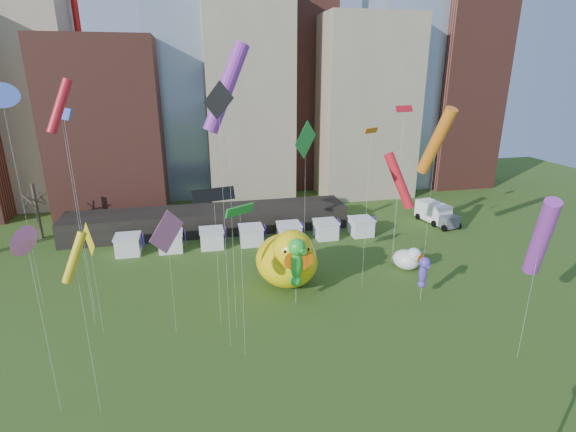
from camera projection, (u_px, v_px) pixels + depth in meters
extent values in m
cube|color=gray|center=(26.00, 72.00, 66.91)|extent=(14.00, 12.00, 42.00)
cube|color=brown|center=(108.00, 127.00, 66.35)|extent=(16.00, 14.00, 26.00)
cube|color=#8C9EB2|center=(182.00, 31.00, 71.60)|extent=(12.00, 12.00, 55.00)
cube|color=gray|center=(247.00, 97.00, 73.27)|extent=(14.00, 14.00, 34.00)
cube|color=gray|center=(362.00, 108.00, 76.14)|extent=(16.00, 14.00, 30.00)
cube|color=#8C9EB2|center=(408.00, 55.00, 79.03)|extent=(14.00, 12.00, 48.00)
cube|color=brown|center=(459.00, 89.00, 81.12)|extent=(12.00, 12.00, 36.00)
cube|color=black|center=(209.00, 220.00, 59.87)|extent=(38.00, 6.00, 3.20)
cube|color=white|center=(128.00, 245.00, 52.43)|extent=(2.80, 2.80, 2.20)
cube|color=red|center=(143.00, 240.00, 52.64)|extent=(0.08, 1.40, 1.60)
cube|color=white|center=(171.00, 242.00, 53.45)|extent=(2.80, 2.80, 2.20)
cube|color=red|center=(185.00, 237.00, 53.66)|extent=(0.08, 1.40, 1.60)
cube|color=white|center=(212.00, 239.00, 54.47)|extent=(2.80, 2.80, 2.20)
cube|color=red|center=(226.00, 234.00, 54.68)|extent=(0.08, 1.40, 1.60)
cube|color=white|center=(251.00, 236.00, 55.49)|extent=(2.80, 2.80, 2.20)
cube|color=red|center=(265.00, 231.00, 55.70)|extent=(0.08, 1.40, 1.60)
cube|color=white|center=(289.00, 233.00, 56.51)|extent=(2.80, 2.80, 2.20)
cube|color=red|center=(303.00, 228.00, 56.72)|extent=(0.08, 1.40, 1.60)
cube|color=white|center=(326.00, 230.00, 57.53)|extent=(2.80, 2.80, 2.20)
cube|color=red|center=(339.00, 225.00, 57.74)|extent=(0.08, 1.40, 1.60)
cube|color=white|center=(361.00, 227.00, 58.55)|extent=(2.80, 2.80, 2.20)
cube|color=red|center=(374.00, 223.00, 58.76)|extent=(0.08, 1.40, 1.60)
cylinder|color=#382B21|center=(37.00, 211.00, 56.54)|extent=(0.44, 0.44, 7.50)
ellipsoid|color=yellow|center=(287.00, 260.00, 44.66)|extent=(6.65, 7.71, 5.25)
ellipsoid|color=yellow|center=(280.00, 251.00, 47.37)|extent=(1.79, 1.42, 2.13)
sphere|color=yellow|center=(293.00, 250.00, 41.84)|extent=(4.10, 4.10, 3.95)
cone|color=orange|center=(297.00, 258.00, 40.34)|extent=(2.24, 1.86, 2.17)
sphere|color=white|center=(285.00, 250.00, 40.42)|extent=(0.71, 0.71, 0.71)
sphere|color=white|center=(307.00, 248.00, 40.94)|extent=(0.71, 0.71, 0.71)
sphere|color=black|center=(285.00, 252.00, 40.11)|extent=(0.36, 0.36, 0.36)
sphere|color=black|center=(308.00, 249.00, 40.63)|extent=(0.36, 0.36, 0.36)
ellipsoid|color=white|center=(406.00, 260.00, 48.49)|extent=(3.73, 3.95, 2.20)
ellipsoid|color=white|center=(397.00, 257.00, 49.43)|extent=(0.90, 0.82, 0.89)
sphere|color=white|center=(414.00, 255.00, 47.47)|extent=(2.19, 2.19, 1.65)
cone|color=orange|center=(419.00, 258.00, 46.96)|extent=(1.14, 1.06, 0.91)
sphere|color=white|center=(415.00, 256.00, 46.80)|extent=(0.30, 0.30, 0.30)
sphere|color=white|center=(420.00, 254.00, 47.32)|extent=(0.30, 0.30, 0.30)
sphere|color=black|center=(416.00, 256.00, 46.69)|extent=(0.15, 0.15, 0.15)
sphere|color=black|center=(421.00, 254.00, 47.21)|extent=(0.15, 0.15, 0.15)
cylinder|color=silver|center=(296.00, 283.00, 40.88)|extent=(0.03, 0.03, 4.20)
ellipsoid|color=green|center=(296.00, 263.00, 40.21)|extent=(1.49, 1.35, 3.14)
sphere|color=green|center=(297.00, 247.00, 39.54)|extent=(2.03, 2.03, 1.60)
cone|color=green|center=(298.00, 251.00, 38.89)|extent=(0.85, 1.13, 0.56)
sphere|color=green|center=(296.00, 280.00, 40.83)|extent=(1.12, 1.12, 1.12)
cylinder|color=silver|center=(422.00, 286.00, 41.79)|extent=(0.03, 0.03, 2.84)
ellipsoid|color=#593DB9|center=(423.00, 273.00, 41.34)|extent=(0.93, 0.81, 2.12)
sphere|color=#593DB9|center=(425.00, 263.00, 40.84)|extent=(1.24, 1.24, 1.08)
cone|color=#593DB9|center=(428.00, 265.00, 40.41)|extent=(0.48, 0.73, 0.38)
sphere|color=#593DB9|center=(422.00, 284.00, 41.77)|extent=(0.76, 0.76, 0.76)
cube|color=white|center=(433.00, 211.00, 63.56)|extent=(3.39, 5.55, 2.59)
cube|color=#595960|center=(449.00, 221.00, 60.83)|extent=(2.68, 2.27, 1.66)
cylinder|color=black|center=(434.00, 224.00, 61.81)|extent=(0.43, 0.96, 0.93)
cylinder|color=black|center=(448.00, 221.00, 62.77)|extent=(0.43, 0.96, 0.93)
cylinder|color=black|center=(418.00, 216.00, 64.89)|extent=(0.43, 0.96, 0.93)
cylinder|color=black|center=(432.00, 214.00, 65.85)|extent=(0.43, 0.96, 0.93)
cylinder|color=silver|center=(397.00, 189.00, 48.09)|extent=(0.02, 0.02, 17.41)
cube|color=red|center=(404.00, 109.00, 45.33)|extent=(2.21, 0.96, 0.69)
cylinder|color=silver|center=(45.00, 332.00, 26.43)|extent=(0.02, 0.02, 12.03)
cone|color=pink|center=(26.00, 241.00, 24.52)|extent=(0.64, 1.64, 1.64)
cylinder|color=silver|center=(225.00, 235.00, 32.00)|extent=(0.02, 0.02, 19.30)
cube|color=black|center=(218.00, 100.00, 28.93)|extent=(1.97, 1.72, 2.58)
cylinder|color=silver|center=(305.00, 218.00, 42.16)|extent=(0.02, 0.02, 15.16)
cube|color=green|center=(306.00, 140.00, 39.76)|extent=(2.61, 2.37, 3.49)
cylinder|color=silver|center=(96.00, 288.00, 35.51)|extent=(0.02, 0.02, 8.53)
cube|color=yellow|center=(89.00, 239.00, 34.15)|extent=(1.29, 2.47, 2.76)
cylinder|color=silver|center=(24.00, 209.00, 38.03)|extent=(0.02, 0.02, 19.32)
cone|color=blue|center=(1.00, 95.00, 34.96)|extent=(2.06, 0.36, 2.05)
cylinder|color=silver|center=(429.00, 211.00, 45.03)|extent=(0.02, 0.02, 14.57)
cylinder|color=orange|center=(436.00, 141.00, 42.71)|extent=(2.26, 4.29, 7.01)
cylinder|color=silver|center=(232.00, 219.00, 34.30)|extent=(0.02, 0.02, 20.00)
cylinder|color=purple|center=(226.00, 88.00, 31.12)|extent=(3.95, 2.19, 6.47)
cylinder|color=silver|center=(396.00, 223.00, 48.91)|extent=(0.02, 0.02, 9.75)
cylinder|color=red|center=(399.00, 181.00, 47.36)|extent=(3.73, 2.81, 6.30)
cylinder|color=silver|center=(172.00, 284.00, 35.53)|extent=(0.02, 0.02, 9.12)
cube|color=pink|center=(167.00, 232.00, 34.08)|extent=(2.62, 2.44, 3.55)
cylinder|color=silver|center=(218.00, 261.00, 36.59)|extent=(0.02, 0.02, 11.73)
cube|color=black|center=(214.00, 195.00, 34.72)|extent=(3.46, 1.25, 1.05)
cylinder|color=silver|center=(243.00, 287.00, 32.06)|extent=(0.02, 0.02, 11.94)
cube|color=green|center=(240.00, 210.00, 30.16)|extent=(2.14, 1.52, 0.72)
cylinder|color=silver|center=(88.00, 340.00, 26.55)|extent=(0.02, 0.02, 11.01)
cylinder|color=yellow|center=(74.00, 257.00, 24.80)|extent=(1.77, 1.32, 2.98)
cylinder|color=silver|center=(80.00, 221.00, 36.98)|extent=(0.02, 0.02, 17.96)
cube|color=blue|center=(63.00, 114.00, 34.13)|extent=(2.02, 2.69, 0.91)
cylinder|color=silver|center=(366.00, 213.00, 42.16)|extent=(0.02, 0.02, 16.00)
cube|color=orange|center=(371.00, 130.00, 39.62)|extent=(1.59, 1.02, 0.52)
cylinder|color=silver|center=(528.00, 301.00, 32.08)|extent=(0.02, 0.02, 9.98)
cylinder|color=purple|center=(541.00, 238.00, 30.49)|extent=(3.04, 3.89, 6.62)
cylinder|color=silver|center=(79.00, 224.00, 35.16)|extent=(0.02, 0.02, 18.67)
cylinder|color=red|center=(60.00, 106.00, 32.19)|extent=(2.38, 1.89, 4.07)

